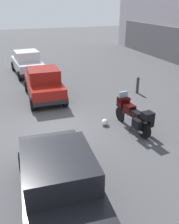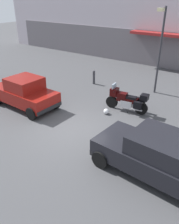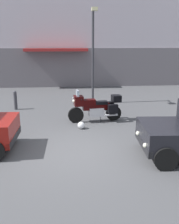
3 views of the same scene
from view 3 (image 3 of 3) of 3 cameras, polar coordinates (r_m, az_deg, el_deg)
ground_plane at (r=8.11m, az=-3.54°, el=-8.60°), size 80.00×80.00×0.00m
building_facade_rear at (r=20.64m, az=-4.94°, el=20.07°), size 37.19×3.40×10.24m
motorcycle at (r=10.90m, az=1.44°, el=1.08°), size 2.26×0.85×1.36m
helmet at (r=10.09m, az=-1.82°, el=-2.91°), size 0.28×0.28×0.28m
streetlamp_curbside at (r=13.75m, az=0.81°, el=13.87°), size 0.28×0.94×4.89m
bollard_curbside at (r=13.39m, az=-15.82°, el=2.61°), size 0.16×0.16×0.94m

